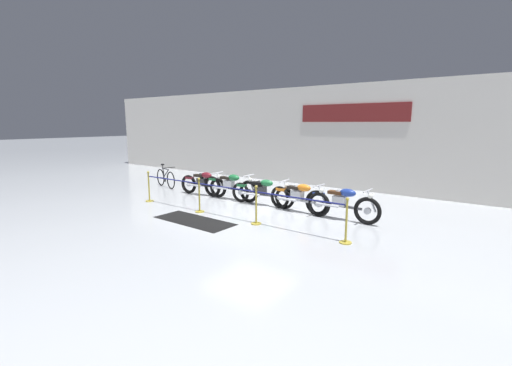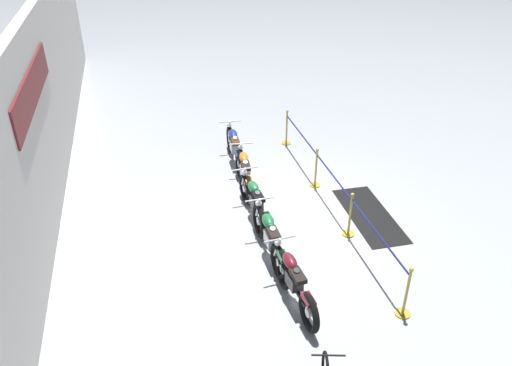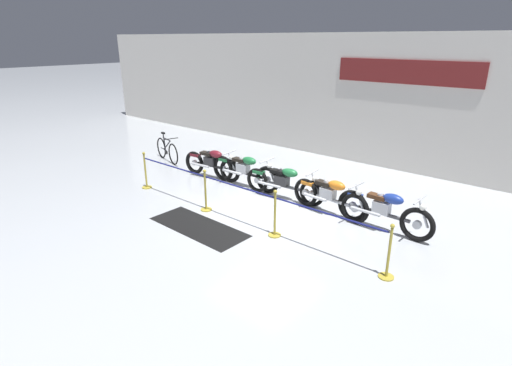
{
  "view_description": "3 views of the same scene",
  "coord_description": "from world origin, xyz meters",
  "px_view_note": "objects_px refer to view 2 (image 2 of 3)",
  "views": [
    {
      "loc": [
        6.32,
        -8.28,
        2.67
      ],
      "look_at": [
        0.06,
        0.26,
        0.81
      ],
      "focal_mm": 24.0,
      "sensor_mm": 36.0,
      "label": 1
    },
    {
      "loc": [
        -9.1,
        2.94,
        6.52
      ],
      "look_at": [
        -0.01,
        0.67,
        0.97
      ],
      "focal_mm": 35.0,
      "sensor_mm": 36.0,
      "label": 2
    },
    {
      "loc": [
        5.73,
        -7.32,
        4.01
      ],
      "look_at": [
        -0.54,
        0.19,
        0.46
      ],
      "focal_mm": 28.0,
      "sensor_mm": 36.0,
      "label": 3
    }
  ],
  "objects_px": {
    "motorcycle_green_2": "(256,202)",
    "stanchion_far_left": "(354,212)",
    "motorcycle_blue_4": "(235,147)",
    "stanchion_mid_left": "(350,221)",
    "motorcycle_maroon_0": "(293,281)",
    "stanchion_mid_right": "(316,173)",
    "motorcycle_green_1": "(271,239)",
    "motorcycle_orange_3": "(245,172)",
    "floor_banner": "(369,215)",
    "stanchion_far_right": "(287,132)"
  },
  "relations": [
    {
      "from": "stanchion_mid_left",
      "to": "floor_banner",
      "type": "relative_size",
      "value": 0.43
    },
    {
      "from": "stanchion_mid_right",
      "to": "motorcycle_maroon_0",
      "type": "bearing_deg",
      "value": 154.5
    },
    {
      "from": "motorcycle_green_1",
      "to": "motorcycle_orange_3",
      "type": "height_order",
      "value": "motorcycle_green_1"
    },
    {
      "from": "motorcycle_maroon_0",
      "to": "floor_banner",
      "type": "bearing_deg",
      "value": -49.44
    },
    {
      "from": "motorcycle_orange_3",
      "to": "motorcycle_maroon_0",
      "type": "bearing_deg",
      "value": 179.32
    },
    {
      "from": "stanchion_mid_right",
      "to": "motorcycle_orange_3",
      "type": "bearing_deg",
      "value": 79.83
    },
    {
      "from": "motorcycle_green_1",
      "to": "stanchion_far_left",
      "type": "bearing_deg",
      "value": -83.47
    },
    {
      "from": "stanchion_far_right",
      "to": "motorcycle_green_2",
      "type": "bearing_deg",
      "value": 153.14
    },
    {
      "from": "stanchion_mid_right",
      "to": "stanchion_mid_left",
      "type": "bearing_deg",
      "value": 180.0
    },
    {
      "from": "motorcycle_blue_4",
      "to": "stanchion_mid_left",
      "type": "relative_size",
      "value": 2.14
    },
    {
      "from": "stanchion_mid_right",
      "to": "floor_banner",
      "type": "bearing_deg",
      "value": -153.85
    },
    {
      "from": "motorcycle_maroon_0",
      "to": "motorcycle_blue_4",
      "type": "height_order",
      "value": "motorcycle_blue_4"
    },
    {
      "from": "motorcycle_green_2",
      "to": "motorcycle_blue_4",
      "type": "bearing_deg",
      "value": -1.95
    },
    {
      "from": "motorcycle_green_2",
      "to": "motorcycle_orange_3",
      "type": "bearing_deg",
      "value": -2.95
    },
    {
      "from": "motorcycle_green_2",
      "to": "motorcycle_blue_4",
      "type": "height_order",
      "value": "motorcycle_blue_4"
    },
    {
      "from": "motorcycle_blue_4",
      "to": "stanchion_far_right",
      "type": "distance_m",
      "value": 1.92
    },
    {
      "from": "motorcycle_green_2",
      "to": "floor_banner",
      "type": "bearing_deg",
      "value": -100.35
    },
    {
      "from": "motorcycle_blue_4",
      "to": "stanchion_mid_right",
      "type": "bearing_deg",
      "value": -134.03
    },
    {
      "from": "motorcycle_green_2",
      "to": "motorcycle_orange_3",
      "type": "xyz_separation_m",
      "value": [
        1.41,
        -0.07,
        0.01
      ]
    },
    {
      "from": "motorcycle_maroon_0",
      "to": "stanchion_far_left",
      "type": "height_order",
      "value": "stanchion_far_left"
    },
    {
      "from": "motorcycle_blue_4",
      "to": "stanchion_mid_left",
      "type": "xyz_separation_m",
      "value": [
        -3.8,
        -1.73,
        -0.12
      ]
    },
    {
      "from": "stanchion_mid_left",
      "to": "floor_banner",
      "type": "height_order",
      "value": "stanchion_mid_left"
    },
    {
      "from": "motorcycle_green_1",
      "to": "motorcycle_blue_4",
      "type": "distance_m",
      "value": 4.18
    },
    {
      "from": "stanchion_mid_right",
      "to": "motorcycle_green_1",
      "type": "bearing_deg",
      "value": 143.33
    },
    {
      "from": "motorcycle_green_2",
      "to": "motorcycle_orange_3",
      "type": "relative_size",
      "value": 1.11
    },
    {
      "from": "motorcycle_green_2",
      "to": "stanchion_mid_left",
      "type": "xyz_separation_m",
      "value": [
        -1.04,
        -1.82,
        -0.11
      ]
    },
    {
      "from": "motorcycle_green_1",
      "to": "motorcycle_orange_3",
      "type": "bearing_deg",
      "value": -2.43
    },
    {
      "from": "motorcycle_blue_4",
      "to": "motorcycle_orange_3",
      "type": "bearing_deg",
      "value": 179.09
    },
    {
      "from": "motorcycle_maroon_0",
      "to": "stanchion_mid_right",
      "type": "bearing_deg",
      "value": -25.5
    },
    {
      "from": "motorcycle_green_1",
      "to": "stanchion_far_right",
      "type": "xyz_separation_m",
      "value": [
        5.01,
        -1.87,
        -0.12
      ]
    },
    {
      "from": "motorcycle_blue_4",
      "to": "floor_banner",
      "type": "distance_m",
      "value": 4.12
    },
    {
      "from": "motorcycle_maroon_0",
      "to": "motorcycle_green_2",
      "type": "relative_size",
      "value": 0.9
    },
    {
      "from": "motorcycle_green_2",
      "to": "stanchion_far_left",
      "type": "height_order",
      "value": "stanchion_far_left"
    },
    {
      "from": "stanchion_far_left",
      "to": "stanchion_far_right",
      "type": "xyz_separation_m",
      "value": [
        4.8,
        0.0,
        -0.34
      ]
    },
    {
      "from": "stanchion_far_right",
      "to": "stanchion_far_left",
      "type": "bearing_deg",
      "value": -180.0
    },
    {
      "from": "stanchion_far_left",
      "to": "stanchion_mid_left",
      "type": "relative_size",
      "value": 6.79
    },
    {
      "from": "motorcycle_maroon_0",
      "to": "motorcycle_green_1",
      "type": "distance_m",
      "value": 1.26
    },
    {
      "from": "motorcycle_blue_4",
      "to": "stanchion_mid_left",
      "type": "distance_m",
      "value": 4.18
    },
    {
      "from": "stanchion_far_right",
      "to": "floor_banner",
      "type": "xyz_separation_m",
      "value": [
        -4.07,
        -0.77,
        -0.35
      ]
    },
    {
      "from": "motorcycle_green_2",
      "to": "floor_banner",
      "type": "relative_size",
      "value": 0.97
    },
    {
      "from": "motorcycle_orange_3",
      "to": "stanchion_mid_left",
      "type": "height_order",
      "value": "stanchion_mid_left"
    },
    {
      "from": "stanchion_mid_right",
      "to": "stanchion_far_left",
      "type": "bearing_deg",
      "value": -180.0
    },
    {
      "from": "motorcycle_maroon_0",
      "to": "motorcycle_green_1",
      "type": "relative_size",
      "value": 0.88
    },
    {
      "from": "motorcycle_maroon_0",
      "to": "floor_banner",
      "type": "height_order",
      "value": "motorcycle_maroon_0"
    },
    {
      "from": "stanchion_far_left",
      "to": "floor_banner",
      "type": "xyz_separation_m",
      "value": [
        0.73,
        -0.77,
        -0.69
      ]
    },
    {
      "from": "motorcycle_green_2",
      "to": "stanchion_mid_right",
      "type": "relative_size",
      "value": 2.25
    },
    {
      "from": "floor_banner",
      "to": "motorcycle_blue_4",
      "type": "bearing_deg",
      "value": 38.95
    },
    {
      "from": "motorcycle_orange_3",
      "to": "stanchion_mid_left",
      "type": "relative_size",
      "value": 2.03
    },
    {
      "from": "motorcycle_green_1",
      "to": "stanchion_far_left",
      "type": "distance_m",
      "value": 1.89
    },
    {
      "from": "stanchion_far_left",
      "to": "motorcycle_green_1",
      "type": "bearing_deg",
      "value": 96.53
    }
  ]
}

